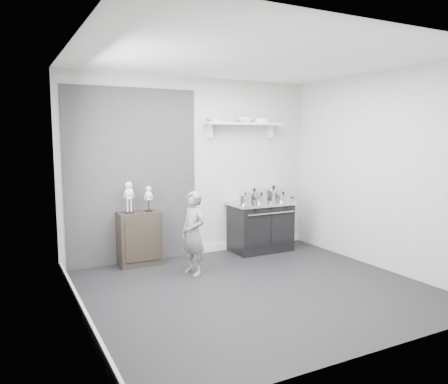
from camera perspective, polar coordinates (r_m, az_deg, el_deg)
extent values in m
plane|color=black|center=(5.39, 4.01, -12.49)|extent=(4.00, 4.00, 0.00)
cube|color=#A2A3A0|center=(6.69, -3.97, 3.22)|extent=(4.00, 0.02, 2.70)
cube|color=#A2A3A0|center=(3.69, 18.93, -0.44)|extent=(4.00, 0.02, 2.70)
cube|color=#A2A3A0|center=(4.39, -18.67, 0.74)|extent=(0.02, 3.60, 2.70)
cube|color=#A2A3A0|center=(6.37, 19.67, 2.62)|extent=(0.02, 3.60, 2.70)
cube|color=silver|center=(5.15, 4.29, 17.09)|extent=(4.00, 3.60, 0.02)
cube|color=black|center=(6.37, -11.79, 1.98)|extent=(1.90, 0.02, 2.50)
cube|color=silver|center=(7.33, 3.41, -6.64)|extent=(2.00, 0.03, 0.12)
cube|color=silver|center=(4.71, -17.76, -15.02)|extent=(0.03, 3.60, 0.12)
cube|color=silver|center=(6.92, 2.57, 8.92)|extent=(1.30, 0.26, 0.04)
cube|color=silver|center=(6.72, -1.84, 7.95)|extent=(0.03, 0.12, 0.20)
cube|color=silver|center=(7.27, 6.08, 7.86)|extent=(0.03, 0.12, 0.20)
cube|color=black|center=(7.02, 4.79, -4.66)|extent=(0.93, 0.56, 0.75)
cube|color=silver|center=(6.95, 4.82, -1.46)|extent=(0.99, 0.60, 0.05)
cube|color=black|center=(6.66, 4.44, -5.13)|extent=(0.39, 0.02, 0.48)
cube|color=black|center=(6.91, 7.61, -4.73)|extent=(0.39, 0.02, 0.48)
cylinder|color=silver|center=(6.71, 6.22, -2.79)|extent=(0.84, 0.02, 0.02)
cylinder|color=black|center=(6.56, 4.12, -2.34)|extent=(0.04, 0.03, 0.04)
cylinder|color=black|center=(6.71, 6.16, -2.15)|extent=(0.04, 0.03, 0.04)
cylinder|color=black|center=(6.87, 8.10, -1.96)|extent=(0.04, 0.03, 0.04)
cube|color=black|center=(6.34, -11.00, -5.99)|extent=(0.59, 0.34, 0.76)
imported|color=slate|center=(5.79, -4.01, -5.36)|extent=(0.36, 0.46, 1.11)
cylinder|color=silver|center=(6.68, 2.81, -1.04)|extent=(0.19, 0.19, 0.13)
cylinder|color=silver|center=(6.67, 2.82, -0.43)|extent=(0.20, 0.20, 0.01)
sphere|color=black|center=(6.67, 2.82, -0.22)|extent=(0.03, 0.03, 0.03)
cylinder|color=black|center=(6.75, 3.81, -0.96)|extent=(0.10, 0.02, 0.02)
cylinder|color=silver|center=(6.98, 3.98, -0.61)|extent=(0.28, 0.28, 0.15)
cylinder|color=silver|center=(6.97, 3.99, 0.06)|extent=(0.28, 0.28, 0.01)
sphere|color=black|center=(6.96, 3.99, 0.32)|extent=(0.05, 0.05, 0.05)
cylinder|color=black|center=(7.07, 5.22, -0.52)|extent=(0.10, 0.02, 0.02)
cylinder|color=silver|center=(7.20, 6.49, -0.33)|extent=(0.29, 0.29, 0.16)
cylinder|color=silver|center=(7.19, 6.50, 0.37)|extent=(0.30, 0.30, 0.01)
sphere|color=black|center=(7.19, 6.50, 0.64)|extent=(0.05, 0.05, 0.05)
cylinder|color=black|center=(7.31, 7.70, -0.24)|extent=(0.10, 0.02, 0.02)
cylinder|color=silver|center=(6.96, 7.76, -0.82)|extent=(0.22, 0.22, 0.11)
cylinder|color=silver|center=(6.95, 7.77, -0.31)|extent=(0.23, 0.23, 0.01)
sphere|color=black|center=(6.95, 7.77, -0.08)|extent=(0.04, 0.04, 0.04)
cylinder|color=black|center=(7.05, 8.76, -0.74)|extent=(0.10, 0.02, 0.02)
cylinder|color=silver|center=(6.76, 4.88, -1.01)|extent=(0.20, 0.20, 0.12)
cylinder|color=silver|center=(6.75, 4.88, -0.46)|extent=(0.21, 0.21, 0.01)
sphere|color=black|center=(6.74, 4.88, -0.25)|extent=(0.04, 0.04, 0.04)
cylinder|color=black|center=(6.83, 5.87, -0.93)|extent=(0.10, 0.02, 0.02)
imported|color=white|center=(6.70, -0.92, 9.46)|extent=(0.29, 0.29, 0.07)
imported|color=white|center=(6.94, 2.79, 9.39)|extent=(0.24, 0.24, 0.08)
cylinder|color=white|center=(7.09, 4.94, 9.26)|extent=(0.27, 0.27, 0.06)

